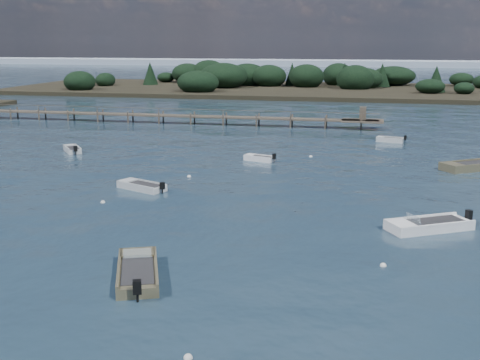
% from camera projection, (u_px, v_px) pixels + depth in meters
% --- Properties ---
extents(ground, '(400.00, 400.00, 0.00)m').
position_uv_depth(ground, '(335.00, 116.00, 85.27)').
color(ground, '#172836').
rests_on(ground, ground).
extents(dinghy_near_olive, '(3.45, 5.26, 1.28)m').
position_uv_depth(dinghy_near_olive, '(138.00, 274.00, 27.36)').
color(dinghy_near_olive, brown).
rests_on(dinghy_near_olive, ground).
extents(tender_far_grey_b, '(3.15, 1.63, 1.05)m').
position_uv_depth(tender_far_grey_b, '(390.00, 141.00, 63.72)').
color(tender_far_grey_b, '#B4BABC').
rests_on(tender_far_grey_b, ground).
extents(tender_far_white, '(3.02, 1.84, 1.02)m').
position_uv_depth(tender_far_white, '(259.00, 159.00, 53.78)').
color(tender_far_white, white).
rests_on(tender_far_white, ground).
extents(tender_far_grey, '(2.80, 3.09, 1.08)m').
position_uv_depth(tender_far_grey, '(72.00, 150.00, 58.12)').
color(tender_far_grey, '#B4BABC').
rests_on(tender_far_grey, ground).
extents(dinghy_mid_white_a, '(5.14, 4.02, 1.23)m').
position_uv_depth(dinghy_mid_white_a, '(429.00, 227.00, 34.29)').
color(dinghy_mid_white_a, white).
rests_on(dinghy_mid_white_a, ground).
extents(dinghy_mid_grey, '(4.06, 2.83, 1.03)m').
position_uv_depth(dinghy_mid_grey, '(142.00, 187.00, 43.54)').
color(dinghy_mid_grey, '#B4BABC').
rests_on(dinghy_mid_grey, ground).
extents(dinghy_extra_a, '(5.23, 4.48, 1.30)m').
position_uv_depth(dinghy_extra_a, '(470.00, 167.00, 50.20)').
color(dinghy_extra_a, brown).
rests_on(dinghy_extra_a, ground).
extents(buoy_a, '(0.32, 0.32, 0.32)m').
position_uv_depth(buoy_a, '(188.00, 358.00, 20.44)').
color(buoy_a, silver).
rests_on(buoy_a, ground).
extents(buoy_b, '(0.32, 0.32, 0.32)m').
position_uv_depth(buoy_b, '(383.00, 266.00, 28.78)').
color(buoy_b, silver).
rests_on(buoy_b, ground).
extents(buoy_c, '(0.32, 0.32, 0.32)m').
position_uv_depth(buoy_c, '(103.00, 203.00, 39.99)').
color(buoy_c, silver).
rests_on(buoy_c, ground).
extents(buoy_e, '(0.32, 0.32, 0.32)m').
position_uv_depth(buoy_e, '(311.00, 157.00, 55.64)').
color(buoy_e, silver).
rests_on(buoy_e, ground).
extents(buoy_extra_b, '(0.32, 0.32, 0.32)m').
position_uv_depth(buoy_extra_b, '(189.00, 177.00, 47.55)').
color(buoy_extra_b, silver).
rests_on(buoy_extra_b, ground).
extents(jetty, '(64.50, 3.20, 3.40)m').
position_uv_depth(jetty, '(161.00, 115.00, 78.14)').
color(jetty, '#50463B').
rests_on(jetty, ground).
extents(far_headland, '(190.00, 40.00, 5.80)m').
position_uv_depth(far_headland, '(477.00, 85.00, 117.67)').
color(far_headland, black).
rests_on(far_headland, ground).
extents(distant_haze, '(280.00, 20.00, 2.40)m').
position_uv_depth(distant_haze, '(154.00, 64.00, 265.72)').
color(distant_haze, '#99A8BD').
rests_on(distant_haze, ground).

